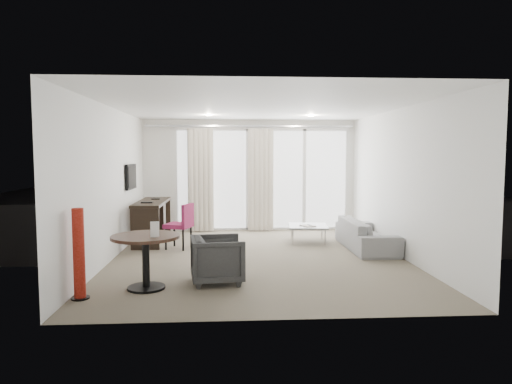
{
  "coord_description": "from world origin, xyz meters",
  "views": [
    {
      "loc": [
        -0.52,
        -7.8,
        1.8
      ],
      "look_at": [
        0.0,
        0.6,
        1.1
      ],
      "focal_mm": 32.0,
      "sensor_mm": 36.0,
      "label": 1
    }
  ],
  "objects": [
    {
      "name": "window_frame",
      "position": [
        0.3,
        2.97,
        1.2
      ],
      "size": [
        4.1,
        0.06,
        2.44
      ],
      "primitive_type": null,
      "color": "white",
      "rests_on": "ground"
    },
    {
      "name": "rattan_chair_b",
      "position": [
        2.18,
        4.82,
        0.36
      ],
      "size": [
        0.6,
        0.6,
        0.73
      ],
      "primitive_type": null,
      "rotation": [
        0.0,
        0.0,
        0.24
      ],
      "color": "#52321D",
      "rests_on": "terrace_slab"
    },
    {
      "name": "rattan_chair_a",
      "position": [
        0.66,
        4.4,
        0.45
      ],
      "size": [
        0.68,
        0.68,
        0.91
      ],
      "primitive_type": null,
      "rotation": [
        0.0,
        0.0,
        0.1
      ],
      "color": "#52321D",
      "rests_on": "terrace_slab"
    },
    {
      "name": "curtain_track",
      "position": [
        0.0,
        2.82,
        2.45
      ],
      "size": [
        4.8,
        0.04,
        0.04
      ],
      "primitive_type": null,
      "color": "#B2B2B7",
      "rests_on": "ceiling"
    },
    {
      "name": "downlight_a",
      "position": [
        -0.9,
        1.6,
        2.59
      ],
      "size": [
        0.12,
        0.12,
        0.02
      ],
      "primitive_type": "cylinder",
      "color": "#FFE0B2",
      "rests_on": "ceiling"
    },
    {
      "name": "tub_armchair",
      "position": [
        -0.67,
        -1.5,
        0.33
      ],
      "size": [
        0.8,
        0.78,
        0.66
      ],
      "primitive_type": "imported",
      "rotation": [
        0.0,
        0.0,
        1.69
      ],
      "color": "#2C2C2C",
      "rests_on": "floor"
    },
    {
      "name": "remote",
      "position": [
        1.13,
        1.3,
        0.36
      ],
      "size": [
        0.08,
        0.18,
        0.02
      ],
      "primitive_type": null,
      "rotation": [
        0.0,
        0.0,
        0.14
      ],
      "color": "black",
      "rests_on": "coffee_table"
    },
    {
      "name": "downlight_b",
      "position": [
        1.2,
        1.6,
        2.59
      ],
      "size": [
        0.12,
        0.12,
        0.02
      ],
      "primitive_type": "cylinder",
      "color": "#FFE0B2",
      "rests_on": "ceiling"
    },
    {
      "name": "desk",
      "position": [
        -2.08,
        1.63,
        0.42
      ],
      "size": [
        0.56,
        1.78,
        0.84
      ],
      "primitive_type": null,
      "color": "black",
      "rests_on": "floor"
    },
    {
      "name": "ceiling",
      "position": [
        0.0,
        0.0,
        2.6
      ],
      "size": [
        5.0,
        6.0,
        0.0
      ],
      "primitive_type": "cube",
      "color": "white",
      "rests_on": "ground"
    },
    {
      "name": "curtain_right",
      "position": [
        0.25,
        2.82,
        1.2
      ],
      "size": [
        0.6,
        0.2,
        2.38
      ],
      "primitive_type": null,
      "color": "beige",
      "rests_on": "ground"
    },
    {
      "name": "terrace_slab",
      "position": [
        0.3,
        4.5,
        -0.06
      ],
      "size": [
        5.6,
        3.0,
        0.12
      ],
      "primitive_type": "cube",
      "color": "#4D4D50",
      "rests_on": "ground"
    },
    {
      "name": "floor",
      "position": [
        0.0,
        0.0,
        0.0
      ],
      "size": [
        5.0,
        6.0,
        0.0
      ],
      "primitive_type": "cube",
      "color": "#665C4B",
      "rests_on": "ground"
    },
    {
      "name": "wall_front",
      "position": [
        0.0,
        -3.0,
        1.3
      ],
      "size": [
        5.0,
        0.0,
        2.6
      ],
      "primitive_type": "cube",
      "color": "silver",
      "rests_on": "ground"
    },
    {
      "name": "curtain_left",
      "position": [
        -1.15,
        2.82,
        1.2
      ],
      "size": [
        0.6,
        0.2,
        2.38
      ],
      "primitive_type": null,
      "color": "beige",
      "rests_on": "ground"
    },
    {
      "name": "menu_card",
      "position": [
        -1.47,
        -1.88,
        0.72
      ],
      "size": [
        0.11,
        0.02,
        0.2
      ],
      "primitive_type": null,
      "rotation": [
        0.0,
        0.0,
        0.06
      ],
      "color": "white",
      "rests_on": "round_table"
    },
    {
      "name": "magazine",
      "position": [
        1.09,
        1.25,
        0.36
      ],
      "size": [
        0.34,
        0.37,
        0.02
      ],
      "primitive_type": null,
      "rotation": [
        0.0,
        0.0,
        0.43
      ],
      "color": "gray",
      "rests_on": "coffee_table"
    },
    {
      "name": "red_lamp",
      "position": [
        -2.37,
        -2.12,
        0.57
      ],
      "size": [
        0.23,
        0.23,
        1.13
      ],
      "primitive_type": "cylinder",
      "rotation": [
        0.0,
        0.0,
        0.0
      ],
      "color": "maroon",
      "rests_on": "floor"
    },
    {
      "name": "coffee_table",
      "position": [
        1.11,
        1.35,
        0.17
      ],
      "size": [
        0.85,
        0.85,
        0.35
      ],
      "primitive_type": null,
      "rotation": [
        0.0,
        0.0,
        -0.11
      ],
      "color": "gray",
      "rests_on": "floor"
    },
    {
      "name": "round_table",
      "position": [
        -1.62,
        -1.73,
        0.36
      ],
      "size": [
        1.01,
        1.01,
        0.72
      ],
      "primitive_type": null,
      "rotation": [
        0.0,
        0.0,
        0.13
      ],
      "color": "black",
      "rests_on": "floor"
    },
    {
      "name": "sofa",
      "position": [
        2.11,
        0.64,
        0.28
      ],
      "size": [
        0.75,
        1.91,
        0.56
      ],
      "primitive_type": "imported",
      "rotation": [
        0.0,
        0.0,
        1.57
      ],
      "color": "gray",
      "rests_on": "floor"
    },
    {
      "name": "window_panel",
      "position": [
        0.3,
        2.98,
        1.2
      ],
      "size": [
        4.0,
        0.02,
        2.38
      ],
      "primitive_type": null,
      "color": "white",
      "rests_on": "ground"
    },
    {
      "name": "wall_left",
      "position": [
        -2.5,
        0.0,
        1.3
      ],
      "size": [
        0.0,
        6.0,
        2.6
      ],
      "primitive_type": "cube",
      "color": "silver",
      "rests_on": "ground"
    },
    {
      "name": "balustrade",
      "position": [
        0.3,
        5.95,
        0.5
      ],
      "size": [
        5.5,
        0.06,
        1.05
      ],
      "primitive_type": null,
      "color": "#B2B2B7",
      "rests_on": "terrace_slab"
    },
    {
      "name": "desk_chair",
      "position": [
        -1.47,
        0.88,
        0.43
      ],
      "size": [
        0.6,
        0.58,
        0.87
      ],
      "primitive_type": null,
      "rotation": [
        0.0,
        0.0,
        -0.34
      ],
      "color": "maroon",
      "rests_on": "floor"
    },
    {
      "name": "wall_right",
      "position": [
        2.5,
        0.0,
        1.3
      ],
      "size": [
        0.0,
        6.0,
        2.6
      ],
      "primitive_type": "cube",
      "color": "silver",
      "rests_on": "ground"
    },
    {
      "name": "tv",
      "position": [
        -2.46,
        1.45,
        1.35
      ],
      "size": [
        0.05,
        0.8,
        0.5
      ],
      "primitive_type": null,
      "color": "black",
      "rests_on": "wall_left"
    },
    {
      "name": "rattan_table",
      "position": [
        1.3,
        4.54,
        0.23
      ],
      "size": [
        0.57,
        0.57,
        0.46
      ],
      "primitive_type": null,
      "rotation": [
        0.0,
        0.0,
        -0.29
      ],
      "color": "#52321D",
      "rests_on": "terrace_slab"
    }
  ]
}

